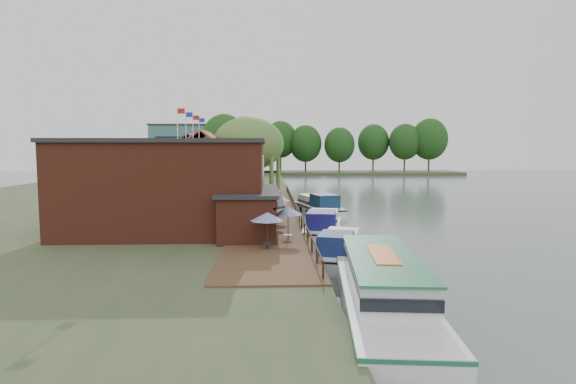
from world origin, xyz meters
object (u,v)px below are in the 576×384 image
object	(u,v)px
cruiser_1	(323,223)
cottage_b	(193,167)
willow	(249,160)
umbrella_4	(274,204)
cruiser_2	(318,204)
umbrella_0	(267,231)
hotel_block	(210,152)
umbrella_2	(275,211)
cottage_a	(206,170)
tour_boat	(384,288)
swan	(392,287)
pub	(191,187)
umbrella_1	(288,224)
cruiser_0	(339,245)
umbrella_3	(277,208)
cottage_c	(230,165)

from	to	relation	value
cruiser_1	cottage_b	bearing A→B (deg)	133.87
willow	umbrella_4	distance (m)	12.96
umbrella_4	cruiser_2	world-z (taller)	umbrella_4
umbrella_0	umbrella_4	world-z (taller)	same
umbrella_4	hotel_block	bearing A→B (deg)	102.93
hotel_block	cruiser_2	size ratio (longest dim) A/B	2.38
willow	umbrella_4	size ratio (longest dim) A/B	4.39
umbrella_2	cruiser_2	xyz separation A→B (m)	(5.03, 13.34, -0.98)
cottage_a	umbrella_4	bearing A→B (deg)	-43.12
tour_boat	swan	world-z (taller)	tour_boat
pub	umbrella_0	xyz separation A→B (m)	(5.91, -6.13, -2.36)
willow	umbrella_1	world-z (taller)	willow
cottage_b	cruiser_1	distance (m)	26.47
cruiser_0	cruiser_2	bearing A→B (deg)	103.88
umbrella_1	pub	bearing A→B (deg)	154.89
cottage_a	umbrella_4	world-z (taller)	cottage_a
willow	umbrella_4	bearing A→B (deg)	-76.13
hotel_block	cottage_b	size ratio (longest dim) A/B	2.65
umbrella_0	umbrella_4	bearing A→B (deg)	87.78
umbrella_3	cruiser_1	world-z (taller)	umbrella_3
swan	cottage_b	bearing A→B (deg)	114.20
cruiser_0	umbrella_1	bearing A→B (deg)	166.31
cottage_b	swan	world-z (taller)	cottage_b
pub	cottage_c	distance (m)	34.01
umbrella_3	cruiser_1	bearing A→B (deg)	-28.72
cottage_a	swan	world-z (taller)	cottage_a
umbrella_1	cruiser_0	xyz separation A→B (m)	(3.35, -1.92, -1.17)
pub	umbrella_0	bearing A→B (deg)	-46.04
willow	umbrella_0	size ratio (longest dim) A/B	4.39
umbrella_1	umbrella_0	bearing A→B (deg)	-118.11
umbrella_4	cruiser_2	bearing A→B (deg)	58.18
tour_boat	swan	xyz separation A→B (m)	(1.46, 3.92, -1.20)
hotel_block	umbrella_4	size ratio (longest dim) A/B	10.69
hotel_block	umbrella_1	xyz separation A→B (m)	(15.35, -74.44, -4.86)
umbrella_3	cottage_a	bearing A→B (deg)	128.78
cruiser_0	swan	bearing A→B (deg)	-57.91
pub	umbrella_2	world-z (taller)	pub
umbrella_1	umbrella_3	size ratio (longest dim) A/B	1.00
cottage_c	umbrella_0	distance (m)	40.67
cruiser_1	cottage_c	bearing A→B (deg)	118.99
umbrella_4	cruiser_2	xyz separation A→B (m)	(5.11, 8.23, -0.98)
umbrella_3	cruiser_1	size ratio (longest dim) A/B	0.23
umbrella_2	umbrella_1	bearing A→B (deg)	-82.70
cottage_a	cottage_c	xyz separation A→B (m)	(1.00, 19.00, 0.00)
pub	cruiser_1	size ratio (longest dim) A/B	1.96
tour_boat	swan	bearing A→B (deg)	75.41
willow	cottage_c	bearing A→B (deg)	104.04
pub	cruiser_1	distance (m)	11.61
tour_boat	swan	distance (m)	4.35
cruiser_2	willow	bearing A→B (deg)	139.97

